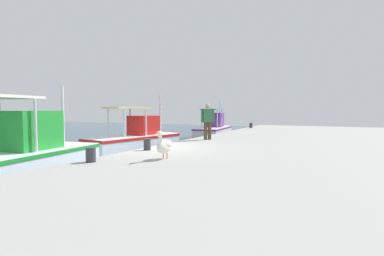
{
  "coord_description": "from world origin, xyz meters",
  "views": [
    {
      "loc": [
        -9.26,
        -6.31,
        2.2
      ],
      "look_at": [
        5.24,
        0.82,
        1.2
      ],
      "focal_mm": 27.2,
      "sensor_mm": 36.0,
      "label": 1
    }
  ],
  "objects_px": {
    "pelican": "(164,145)",
    "fisherman_standing": "(208,120)",
    "fishing_boat_third": "(136,141)",
    "fishing_boat_fourth": "(214,129)",
    "mooring_bollard_second": "(91,155)",
    "fishing_boat_second": "(14,158)",
    "mooring_bollard_fourth": "(251,125)",
    "mooring_bollard_third": "(147,144)"
  },
  "relations": [
    {
      "from": "fishing_boat_second",
      "to": "pelican",
      "type": "xyz_separation_m",
      "value": [
        1.51,
        -4.47,
        0.48
      ]
    },
    {
      "from": "fishing_boat_fourth",
      "to": "mooring_bollard_second",
      "type": "relative_size",
      "value": 14.61
    },
    {
      "from": "fishing_boat_third",
      "to": "mooring_bollard_third",
      "type": "distance_m",
      "value": 4.5
    },
    {
      "from": "fishing_boat_fourth",
      "to": "mooring_bollard_third",
      "type": "bearing_deg",
      "value": -167.42
    },
    {
      "from": "fishing_boat_second",
      "to": "fisherman_standing",
      "type": "distance_m",
      "value": 7.94
    },
    {
      "from": "mooring_bollard_third",
      "to": "mooring_bollard_fourth",
      "type": "xyz_separation_m",
      "value": [
        14.01,
        0.0,
        0.0
      ]
    },
    {
      "from": "fishing_boat_third",
      "to": "fishing_boat_second",
      "type": "bearing_deg",
      "value": -179.37
    },
    {
      "from": "pelican",
      "to": "fishing_boat_third",
      "type": "bearing_deg",
      "value": 44.2
    },
    {
      "from": "fishing_boat_second",
      "to": "mooring_bollard_third",
      "type": "relative_size",
      "value": 15.72
    },
    {
      "from": "fishing_boat_fourth",
      "to": "fisherman_standing",
      "type": "distance_m",
      "value": 10.54
    },
    {
      "from": "fishing_boat_third",
      "to": "mooring_bollard_third",
      "type": "relative_size",
      "value": 13.34
    },
    {
      "from": "mooring_bollard_third",
      "to": "mooring_bollard_fourth",
      "type": "relative_size",
      "value": 1.0
    },
    {
      "from": "mooring_bollard_third",
      "to": "fishing_boat_third",
      "type": "bearing_deg",
      "value": 42.17
    },
    {
      "from": "mooring_bollard_second",
      "to": "mooring_bollard_third",
      "type": "relative_size",
      "value": 0.99
    },
    {
      "from": "pelican",
      "to": "mooring_bollard_second",
      "type": "xyz_separation_m",
      "value": [
        -1.28,
        1.52,
        -0.2
      ]
    },
    {
      "from": "pelican",
      "to": "mooring_bollard_third",
      "type": "relative_size",
      "value": 2.39
    },
    {
      "from": "fishing_boat_third",
      "to": "mooring_bollard_second",
      "type": "xyz_separation_m",
      "value": [
        -5.94,
        -3.01,
        0.32
      ]
    },
    {
      "from": "fishing_boat_fourth",
      "to": "mooring_bollard_third",
      "type": "relative_size",
      "value": 14.41
    },
    {
      "from": "mooring_bollard_fourth",
      "to": "fisherman_standing",
      "type": "bearing_deg",
      "value": -177.19
    },
    {
      "from": "fishing_boat_fourth",
      "to": "mooring_bollard_second",
      "type": "bearing_deg",
      "value": -169.34
    },
    {
      "from": "fishing_boat_fourth",
      "to": "mooring_bollard_fourth",
      "type": "distance_m",
      "value": 3.16
    },
    {
      "from": "pelican",
      "to": "fisherman_standing",
      "type": "distance_m",
      "value": 5.71
    },
    {
      "from": "fishing_boat_second",
      "to": "pelican",
      "type": "relative_size",
      "value": 6.57
    },
    {
      "from": "fishing_boat_fourth",
      "to": "fisherman_standing",
      "type": "height_order",
      "value": "fishing_boat_fourth"
    },
    {
      "from": "fishing_boat_second",
      "to": "mooring_bollard_third",
      "type": "height_order",
      "value": "fishing_boat_second"
    },
    {
      "from": "fishing_boat_second",
      "to": "fishing_boat_fourth",
      "type": "xyz_separation_m",
      "value": [
        16.93,
        0.2,
        -0.07
      ]
    },
    {
      "from": "fishing_boat_second",
      "to": "mooring_bollard_second",
      "type": "relative_size",
      "value": 15.94
    },
    {
      "from": "fishing_boat_fourth",
      "to": "mooring_bollard_second",
      "type": "xyz_separation_m",
      "value": [
        -16.7,
        -3.14,
        0.35
      ]
    },
    {
      "from": "fishing_boat_second",
      "to": "pelican",
      "type": "bearing_deg",
      "value": -71.36
    },
    {
      "from": "mooring_bollard_second",
      "to": "mooring_bollard_fourth",
      "type": "relative_size",
      "value": 0.99
    },
    {
      "from": "fishing_boat_fourth",
      "to": "mooring_bollard_second",
      "type": "distance_m",
      "value": 16.99
    },
    {
      "from": "pelican",
      "to": "fishing_boat_second",
      "type": "bearing_deg",
      "value": 108.64
    },
    {
      "from": "fishing_boat_fourth",
      "to": "pelican",
      "type": "xyz_separation_m",
      "value": [
        -15.42,
        -4.66,
        0.55
      ]
    },
    {
      "from": "fishing_boat_fourth",
      "to": "pelican",
      "type": "distance_m",
      "value": 16.12
    },
    {
      "from": "fishing_boat_third",
      "to": "pelican",
      "type": "relative_size",
      "value": 5.58
    },
    {
      "from": "pelican",
      "to": "mooring_bollard_fourth",
      "type": "bearing_deg",
      "value": 5.67
    },
    {
      "from": "fishing_boat_second",
      "to": "mooring_bollard_fourth",
      "type": "distance_m",
      "value": 17.11
    },
    {
      "from": "pelican",
      "to": "fisherman_standing",
      "type": "bearing_deg",
      "value": 10.58
    },
    {
      "from": "mooring_bollard_second",
      "to": "fishing_boat_fourth",
      "type": "bearing_deg",
      "value": 10.66
    },
    {
      "from": "pelican",
      "to": "mooring_bollard_third",
      "type": "distance_m",
      "value": 2.04
    },
    {
      "from": "fishing_boat_fourth",
      "to": "mooring_bollard_second",
      "type": "height_order",
      "value": "fishing_boat_fourth"
    },
    {
      "from": "pelican",
      "to": "mooring_bollard_fourth",
      "type": "distance_m",
      "value": 15.42
    }
  ]
}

